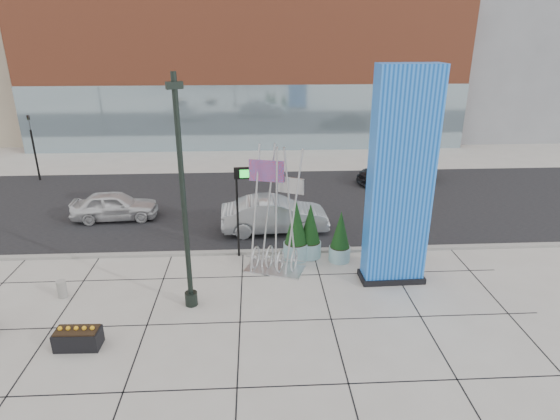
{
  "coord_description": "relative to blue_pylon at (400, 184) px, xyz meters",
  "views": [
    {
      "loc": [
        1.61,
        -13.93,
        8.95
      ],
      "look_at": [
        2.47,
        2.0,
        2.74
      ],
      "focal_mm": 30.0,
      "sensor_mm": 36.0,
      "label": 1
    }
  ],
  "objects": [
    {
      "name": "curb_edge",
      "position": [
        -6.69,
        2.48,
        -3.76
      ],
      "size": [
        80.0,
        0.3,
        0.12
      ],
      "primitive_type": "cube",
      "color": "gray",
      "rests_on": "ground"
    },
    {
      "name": "tower_glass_front",
      "position": [
        -5.69,
        20.68,
        -1.32
      ],
      "size": [
        34.0,
        0.6,
        5.0
      ],
      "primitive_type": "cube",
      "color": "#8CA5B2",
      "rests_on": "ground"
    },
    {
      "name": "round_planter_west",
      "position": [
        -2.89,
        2.08,
        -2.71
      ],
      "size": [
        0.94,
        0.94,
        2.35
      ],
      "color": "#99C8CE",
      "rests_on": "ground"
    },
    {
      "name": "ground",
      "position": [
        -6.69,
        -1.52,
        -3.82
      ],
      "size": [
        160.0,
        160.0,
        0.0
      ],
      "primitive_type": "plane",
      "color": "#9E9991",
      "rests_on": "ground"
    },
    {
      "name": "blue_pylon",
      "position": [
        0.0,
        0.0,
        0.0
      ],
      "size": [
        2.41,
        1.13,
        7.91
      ],
      "rotation": [
        0.0,
        0.0,
        0.03
      ],
      "color": "#0C4AB8",
      "rests_on": "ground"
    },
    {
      "name": "car_silver_mid",
      "position": [
        -4.24,
        4.75,
        -3.0
      ],
      "size": [
        5.04,
        1.98,
        1.63
      ],
      "primitive_type": "imported",
      "rotation": [
        0.0,
        0.0,
        1.62
      ],
      "color": "#A5A8AD",
      "rests_on": "ground"
    },
    {
      "name": "tower_podium",
      "position": [
        -5.69,
        25.48,
        1.68
      ],
      "size": [
        34.0,
        10.0,
        11.0
      ],
      "primitive_type": "cube",
      "color": "#AD5132",
      "rests_on": "ground"
    },
    {
      "name": "traffic_signal",
      "position": [
        -18.69,
        13.48,
        -1.52
      ],
      "size": [
        0.15,
        0.18,
        4.1
      ],
      "color": "black",
      "rests_on": "ground"
    },
    {
      "name": "concrete_bollard",
      "position": [
        -12.03,
        -0.63,
        -3.5
      ],
      "size": [
        0.33,
        0.33,
        0.64
      ],
      "primitive_type": "cylinder",
      "color": "gray",
      "rests_on": "ground"
    },
    {
      "name": "lamp_post",
      "position": [
        -7.39,
        -1.38,
        -0.63
      ],
      "size": [
        0.53,
        0.43,
        7.8
      ],
      "rotation": [
        0.0,
        0.0,
        0.4
      ],
      "color": "black",
      "rests_on": "ground"
    },
    {
      "name": "public_art_sculpture",
      "position": [
        -4.38,
        0.98,
        -2.49
      ],
      "size": [
        2.48,
        1.8,
        5.07
      ],
      "rotation": [
        0.0,
        0.0,
        -0.34
      ],
      "color": "silver",
      "rests_on": "ground"
    },
    {
      "name": "box_planter_north",
      "position": [
        -10.49,
        -3.52,
        -3.49
      ],
      "size": [
        1.34,
        0.7,
        0.73
      ],
      "rotation": [
        0.0,
        0.0,
        -0.03
      ],
      "color": "black",
      "rests_on": "ground"
    },
    {
      "name": "car_white_west",
      "position": [
        -12.12,
        6.68,
        -3.11
      ],
      "size": [
        4.26,
        1.97,
        1.41
      ],
      "primitive_type": "imported",
      "rotation": [
        0.0,
        0.0,
        1.64
      ],
      "color": "silver",
      "rests_on": "ground"
    },
    {
      "name": "round_planter_mid",
      "position": [
        -3.49,
        1.91,
        -2.61
      ],
      "size": [
        1.02,
        1.02,
        2.56
      ],
      "color": "#99C8CE",
      "rests_on": "ground"
    },
    {
      "name": "overhead_street_sign",
      "position": [
        -5.2,
        2.28,
        -0.52
      ],
      "size": [
        1.82,
        0.28,
        3.85
      ],
      "rotation": [
        0.0,
        0.0,
        0.07
      ],
      "color": "black",
      "rests_on": "ground"
    },
    {
      "name": "street_asphalt",
      "position": [
        -6.69,
        8.48,
        -3.81
      ],
      "size": [
        80.0,
        12.0,
        0.02
      ],
      "primitive_type": "cube",
      "color": "black",
      "rests_on": "ground"
    },
    {
      "name": "round_planter_east",
      "position": [
        -1.71,
        1.64,
        -2.79
      ],
      "size": [
        0.87,
        0.87,
        2.18
      ],
      "color": "#99C8CE",
      "rests_on": "ground"
    },
    {
      "name": "car_dark_east",
      "position": [
        3.48,
        11.75,
        -3.12
      ],
      "size": [
        5.13,
        2.93,
        1.4
      ],
      "primitive_type": "imported",
      "rotation": [
        0.0,
        0.0,
        -1.36
      ],
      "color": "black",
      "rests_on": "ground"
    },
    {
      "name": "building_grey_parking",
      "position": [
        19.31,
        30.48,
        5.18
      ],
      "size": [
        20.0,
        18.0,
        18.0
      ],
      "primitive_type": "cube",
      "color": "slate",
      "rests_on": "ground"
    }
  ]
}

